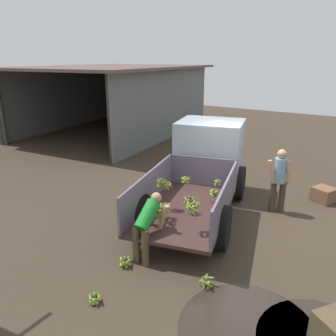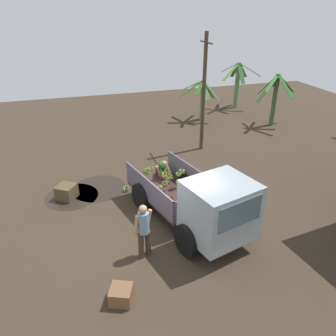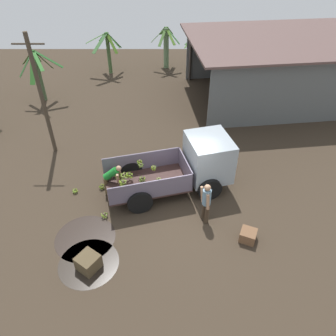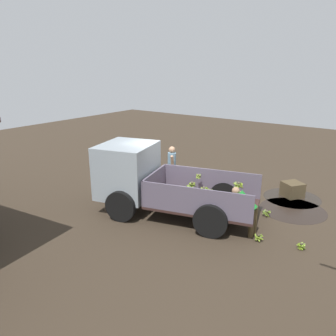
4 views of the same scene
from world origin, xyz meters
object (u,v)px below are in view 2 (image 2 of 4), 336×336
object	(u,v)px
banana_bunch_on_ground_0	(163,178)
utility_pole	(204,93)
cargo_truck	(208,207)
person_worker_loading	(162,170)
banana_bunch_on_ground_1	(151,169)
wooden_crate_0	(67,192)
person_foreground_visitor	(144,229)
banana_bunch_on_ground_2	(126,188)
wooden_crate_1	(121,295)

from	to	relation	value
banana_bunch_on_ground_0	utility_pole	bearing A→B (deg)	134.01
cargo_truck	person_worker_loading	bearing A→B (deg)	172.93
person_worker_loading	banana_bunch_on_ground_1	xyz separation A→B (m)	(-1.52, -0.06, -0.68)
banana_bunch_on_ground_0	wooden_crate_0	size ratio (longest dim) A/B	0.42
person_worker_loading	wooden_crate_0	size ratio (longest dim) A/B	2.07
wooden_crate_0	person_foreground_visitor	bearing A→B (deg)	27.93
person_worker_loading	banana_bunch_on_ground_2	distance (m)	1.55
person_foreground_visitor	wooden_crate_1	world-z (taller)	person_foreground_visitor
banana_bunch_on_ground_2	utility_pole	bearing A→B (deg)	124.73
person_worker_loading	utility_pole	bearing A→B (deg)	135.18
person_foreground_visitor	person_worker_loading	world-z (taller)	person_foreground_visitor
person_foreground_visitor	wooden_crate_0	distance (m)	4.43
banana_bunch_on_ground_1	banana_bunch_on_ground_0	bearing A→B (deg)	12.89
banana_bunch_on_ground_0	banana_bunch_on_ground_2	size ratio (longest dim) A/B	0.99
person_foreground_visitor	wooden_crate_0	bearing A→B (deg)	7.90
person_worker_loading	banana_bunch_on_ground_0	bearing A→B (deg)	157.52
utility_pole	banana_bunch_on_ground_1	distance (m)	4.34
utility_pole	wooden_crate_0	xyz separation A→B (m)	(2.85, -6.51, -2.53)
cargo_truck	banana_bunch_on_ground_1	distance (m)	5.01
person_worker_loading	banana_bunch_on_ground_2	xyz separation A→B (m)	(-0.13, -1.41, -0.64)
cargo_truck	banana_bunch_on_ground_2	world-z (taller)	cargo_truck
banana_bunch_on_ground_0	wooden_crate_0	xyz separation A→B (m)	(0.19, -3.76, 0.14)
person_worker_loading	wooden_crate_0	xyz separation A→B (m)	(-0.29, -3.58, -0.52)
banana_bunch_on_ground_2	wooden_crate_1	distance (m)	5.22
person_worker_loading	wooden_crate_0	bearing A→B (deg)	-96.34
person_foreground_visitor	banana_bunch_on_ground_2	bearing A→B (deg)	-21.97
banana_bunch_on_ground_1	banana_bunch_on_ground_2	world-z (taller)	banana_bunch_on_ground_2
wooden_crate_0	cargo_truck	bearing A→B (deg)	48.04
utility_pole	banana_bunch_on_ground_2	world-z (taller)	utility_pole
cargo_truck	person_foreground_visitor	xyz separation A→B (m)	(0.23, -2.00, -0.20)
utility_pole	banana_bunch_on_ground_2	bearing A→B (deg)	-55.27
wooden_crate_1	person_worker_loading	bearing A→B (deg)	153.87
person_foreground_visitor	banana_bunch_on_ground_2	distance (m)	3.79
person_foreground_visitor	banana_bunch_on_ground_0	world-z (taller)	person_foreground_visitor
person_foreground_visitor	banana_bunch_on_ground_0	size ratio (longest dim) A/B	6.43
utility_pole	wooden_crate_1	world-z (taller)	utility_pole
cargo_truck	person_worker_loading	distance (m)	3.40
banana_bunch_on_ground_2	wooden_crate_1	world-z (taller)	wooden_crate_1
cargo_truck	wooden_crate_1	world-z (taller)	cargo_truck
cargo_truck	utility_pole	bearing A→B (deg)	144.19
person_foreground_visitor	banana_bunch_on_ground_2	xyz separation A→B (m)	(-3.70, 0.13, -0.81)
cargo_truck	utility_pole	distance (m)	7.13
person_worker_loading	wooden_crate_1	distance (m)	5.58
wooden_crate_1	cargo_truck	bearing A→B (deg)	119.35
person_foreground_visitor	wooden_crate_1	xyz separation A→B (m)	(1.41, -0.92, -0.74)
banana_bunch_on_ground_1	person_worker_loading	bearing A→B (deg)	2.17
cargo_truck	person_worker_loading	size ratio (longest dim) A/B	3.97
cargo_truck	wooden_crate_0	world-z (taller)	cargo_truck
utility_pole	person_worker_loading	world-z (taller)	utility_pole
person_worker_loading	wooden_crate_0	distance (m)	3.63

